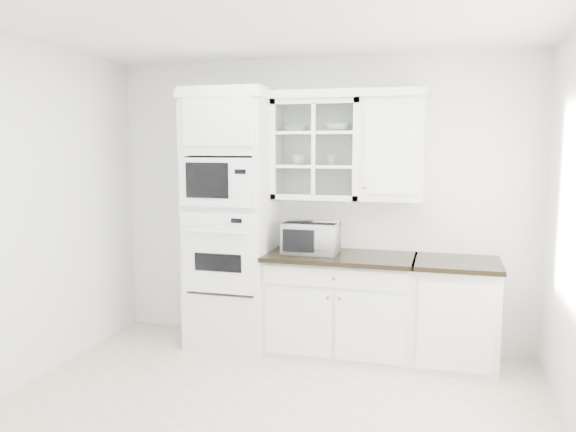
% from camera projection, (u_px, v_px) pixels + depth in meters
% --- Properties ---
extents(ground, '(4.00, 3.50, 0.01)m').
position_uv_depth(ground, '(261.00, 423.00, 3.83)').
color(ground, beige).
rests_on(ground, ground).
extents(room_shell, '(4.00, 3.50, 2.70)m').
position_uv_depth(room_shell, '(278.00, 161.00, 4.02)').
color(room_shell, white).
rests_on(room_shell, ground).
extents(oven_column, '(0.76, 0.68, 2.40)m').
position_uv_depth(oven_column, '(232.00, 219.00, 5.24)').
color(oven_column, white).
rests_on(oven_column, ground).
extents(base_cabinet_run, '(1.32, 0.67, 0.92)m').
position_uv_depth(base_cabinet_run, '(340.00, 304.00, 5.08)').
color(base_cabinet_run, white).
rests_on(base_cabinet_run, ground).
extents(extra_base_cabinet, '(0.72, 0.67, 0.92)m').
position_uv_depth(extra_base_cabinet, '(455.00, 312.00, 4.81)').
color(extra_base_cabinet, white).
rests_on(extra_base_cabinet, ground).
extents(upper_cabinet_glass, '(0.80, 0.33, 0.90)m').
position_uv_depth(upper_cabinet_glass, '(318.00, 149.00, 5.10)').
color(upper_cabinet_glass, white).
rests_on(upper_cabinet_glass, room_shell).
extents(upper_cabinet_solid, '(0.55, 0.33, 0.90)m').
position_uv_depth(upper_cabinet_solid, '(393.00, 150.00, 4.92)').
color(upper_cabinet_solid, white).
rests_on(upper_cabinet_solid, room_shell).
extents(crown_molding, '(2.14, 0.38, 0.07)m').
position_uv_depth(crown_molding, '(306.00, 95.00, 5.05)').
color(crown_molding, white).
rests_on(crown_molding, room_shell).
extents(countertop_microwave, '(0.49, 0.41, 0.28)m').
position_uv_depth(countertop_microwave, '(311.00, 237.00, 5.07)').
color(countertop_microwave, white).
rests_on(countertop_microwave, base_cabinet_run).
extents(bowl_a, '(0.25, 0.25, 0.06)m').
position_uv_depth(bowl_a, '(295.00, 129.00, 5.15)').
color(bowl_a, white).
rests_on(bowl_a, upper_cabinet_glass).
extents(bowl_b, '(0.25, 0.25, 0.07)m').
position_uv_depth(bowl_b, '(337.00, 128.00, 5.02)').
color(bowl_b, white).
rests_on(bowl_b, upper_cabinet_glass).
extents(cup_a, '(0.14, 0.14, 0.09)m').
position_uv_depth(cup_a, '(299.00, 160.00, 5.15)').
color(cup_a, white).
rests_on(cup_a, upper_cabinet_glass).
extents(cup_b, '(0.13, 0.13, 0.10)m').
position_uv_depth(cup_b, '(331.00, 160.00, 5.08)').
color(cup_b, white).
rests_on(cup_b, upper_cabinet_glass).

